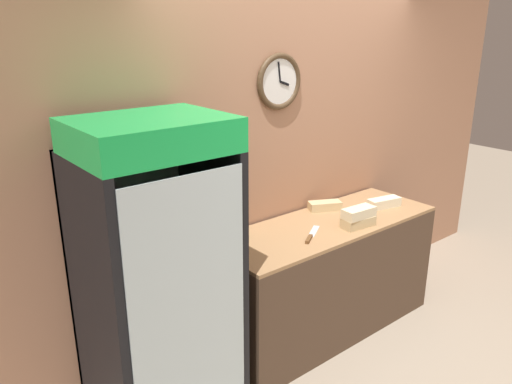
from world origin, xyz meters
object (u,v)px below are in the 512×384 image
object	(u,v)px
sandwich_stack_middle	(359,213)
condiment_jar	(241,228)
beverage_cooler	(152,262)
sandwich_flat_right	(325,206)
chefs_knife	(311,236)
sandwich_stack_bottom	(358,222)
sandwich_flat_left	(384,203)

from	to	relation	value
sandwich_stack_middle	condiment_jar	size ratio (longest dim) A/B	2.05
beverage_cooler	sandwich_flat_right	xyz separation A→B (m)	(1.60, 0.18, -0.09)
chefs_knife	condiment_jar	xyz separation A→B (m)	(-0.36, 0.32, 0.05)
chefs_knife	sandwich_stack_middle	bearing A→B (deg)	-10.83
sandwich_flat_right	chefs_knife	size ratio (longest dim) A/B	0.93
beverage_cooler	sandwich_stack_middle	world-z (taller)	beverage_cooler
sandwich_stack_bottom	condiment_jar	size ratio (longest dim) A/B	2.08
sandwich_stack_bottom	sandwich_flat_left	world-z (taller)	sandwich_flat_left
sandwich_stack_middle	condiment_jar	distance (m)	0.86
beverage_cooler	chefs_knife	distance (m)	1.14
beverage_cooler	condiment_jar	bearing A→B (deg)	13.38
sandwich_stack_bottom	chefs_knife	size ratio (longest dim) A/B	0.89
sandwich_stack_middle	sandwich_flat_left	world-z (taller)	sandwich_stack_middle
beverage_cooler	condiment_jar	world-z (taller)	beverage_cooler
sandwich_stack_middle	sandwich_flat_left	xyz separation A→B (m)	(0.48, 0.14, -0.07)
sandwich_flat_left	condiment_jar	world-z (taller)	condiment_jar
sandwich_flat_right	beverage_cooler	bearing A→B (deg)	-173.57
sandwich_stack_middle	beverage_cooler	bearing A→B (deg)	172.18
sandwich_flat_left	sandwich_flat_right	size ratio (longest dim) A/B	1.06
sandwich_flat_right	condiment_jar	distance (m)	0.83
sandwich_stack_middle	sandwich_flat_left	distance (m)	0.50
beverage_cooler	sandwich_stack_bottom	bearing A→B (deg)	-7.82
sandwich_flat_left	chefs_knife	bearing A→B (deg)	-176.21
beverage_cooler	sandwich_flat_right	bearing A→B (deg)	6.43
sandwich_flat_right	chefs_knife	xyz separation A→B (m)	(-0.47, -0.31, -0.03)
sandwich_stack_bottom	sandwich_flat_right	world-z (taller)	sandwich_stack_bottom
condiment_jar	sandwich_stack_middle	bearing A→B (deg)	-27.08
sandwich_flat_right	chefs_knife	world-z (taller)	sandwich_flat_right
chefs_knife	sandwich_stack_bottom	bearing A→B (deg)	-10.83
sandwich_flat_left	sandwich_flat_right	xyz separation A→B (m)	(-0.41, 0.26, -0.00)
sandwich_stack_bottom	sandwich_flat_right	distance (m)	0.40
sandwich_stack_bottom	beverage_cooler	bearing A→B (deg)	172.18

